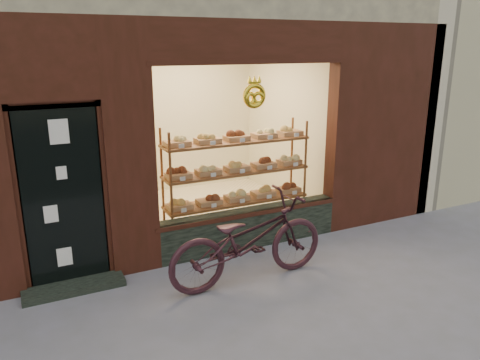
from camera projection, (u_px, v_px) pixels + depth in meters
ground at (307, 330)px, 4.74m from camera, size 90.00×90.00×0.00m
display_shelf at (237, 180)px, 6.88m from camera, size 2.20×0.45×1.70m
bicycle at (248, 240)px, 5.60m from camera, size 2.06×0.76×1.07m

